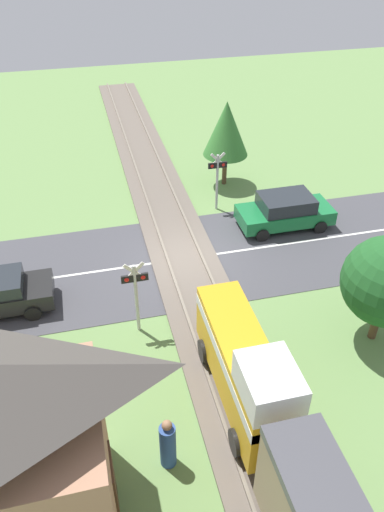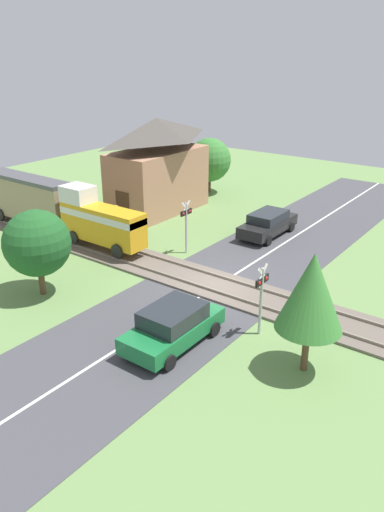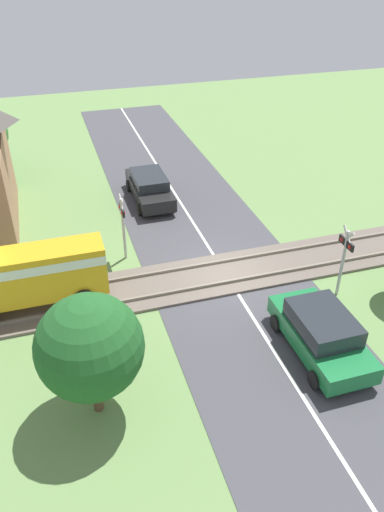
# 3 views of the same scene
# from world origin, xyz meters

# --- Properties ---
(ground_plane) EXTENTS (60.00, 60.00, 0.00)m
(ground_plane) POSITION_xyz_m (0.00, 0.00, 0.00)
(ground_plane) COLOR #66894C
(road_surface) EXTENTS (48.00, 6.40, 0.02)m
(road_surface) POSITION_xyz_m (0.00, 0.00, 0.01)
(road_surface) COLOR #424247
(road_surface) RESTS_ON ground_plane
(track_bed) EXTENTS (2.80, 48.00, 0.24)m
(track_bed) POSITION_xyz_m (0.00, 0.00, 0.07)
(track_bed) COLOR #665B51
(track_bed) RESTS_ON ground_plane
(car_near_crossing) EXTENTS (4.28, 2.04, 1.57)m
(car_near_crossing) POSITION_xyz_m (-5.08, -1.44, 0.81)
(car_near_crossing) COLOR #197038
(car_near_crossing) RESTS_ON ground_plane
(car_far_side) EXTENTS (4.48, 1.89, 1.46)m
(car_far_side) POSITION_xyz_m (7.56, 1.44, 0.77)
(car_far_side) COLOR black
(car_far_side) RESTS_ON ground_plane
(crossing_signal_west_approach) EXTENTS (0.90, 0.18, 2.95)m
(crossing_signal_west_approach) POSITION_xyz_m (-2.48, -3.69, 1.90)
(crossing_signal_west_approach) COLOR #B7B7B7
(crossing_signal_west_approach) RESTS_ON ground_plane
(crossing_signal_east_approach) EXTENTS (0.90, 0.18, 2.95)m
(crossing_signal_east_approach) POSITION_xyz_m (2.48, 3.69, 1.90)
(crossing_signal_east_approach) COLOR #B7B7B7
(crossing_signal_east_approach) RESTS_ON ground_plane
(tree_roadside_hedge) EXTENTS (2.99, 2.99, 3.98)m
(tree_roadside_hedge) POSITION_xyz_m (-5.35, 5.99, 2.48)
(tree_roadside_hedge) COLOR brown
(tree_roadside_hedge) RESTS_ON ground_plane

